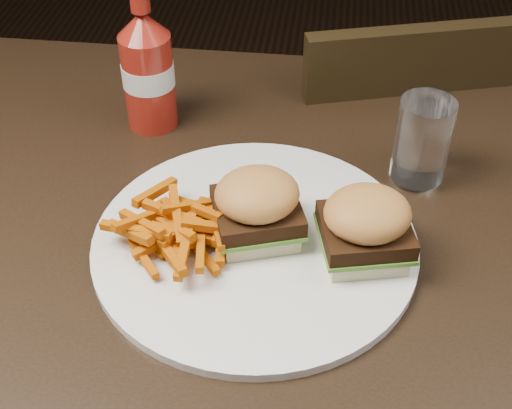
# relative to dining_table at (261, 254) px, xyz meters

# --- Properties ---
(dining_table) EXTENTS (1.20, 0.80, 0.04)m
(dining_table) POSITION_rel_dining_table_xyz_m (0.00, 0.00, 0.00)
(dining_table) COLOR black
(dining_table) RESTS_ON ground
(chair_far) EXTENTS (0.48, 0.48, 0.04)m
(chair_far) POSITION_rel_dining_table_xyz_m (0.15, 0.50, -0.30)
(chair_far) COLOR black
(chair_far) RESTS_ON ground
(plate) EXTENTS (0.34, 0.34, 0.01)m
(plate) POSITION_rel_dining_table_xyz_m (-0.01, -0.01, 0.03)
(plate) COLOR white
(plate) RESTS_ON dining_table
(sandwich_half_a) EXTENTS (0.10, 0.09, 0.02)m
(sandwich_half_a) POSITION_rel_dining_table_xyz_m (-0.00, -0.00, 0.04)
(sandwich_half_a) COLOR beige
(sandwich_half_a) RESTS_ON plate
(sandwich_half_b) EXTENTS (0.09, 0.09, 0.02)m
(sandwich_half_b) POSITION_rel_dining_table_xyz_m (0.11, -0.02, 0.04)
(sandwich_half_b) COLOR #FCF6C7
(sandwich_half_b) RESTS_ON plate
(fries_pile) EXTENTS (0.14, 0.14, 0.04)m
(fries_pile) POSITION_rel_dining_table_xyz_m (-0.08, -0.02, 0.05)
(fries_pile) COLOR #B85000
(fries_pile) RESTS_ON plate
(ketchup_bottle) EXTENTS (0.08, 0.08, 0.13)m
(ketchup_bottle) POSITION_rel_dining_table_xyz_m (-0.16, 0.20, 0.08)
(ketchup_bottle) COLOR maroon
(ketchup_bottle) RESTS_ON dining_table
(tumbler) EXTENTS (0.08, 0.08, 0.10)m
(tumbler) POSITION_rel_dining_table_xyz_m (0.17, 0.13, 0.08)
(tumbler) COLOR white
(tumbler) RESTS_ON dining_table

